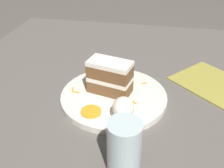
{
  "coord_description": "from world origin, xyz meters",
  "views": [
    {
      "loc": [
        -0.58,
        -0.1,
        0.45
      ],
      "look_at": [
        -0.0,
        0.0,
        0.07
      ],
      "focal_mm": 42.0,
      "sensor_mm": 36.0,
      "label": 1
    }
  ],
  "objects_px": {
    "plate": "(112,96)",
    "orange_garnish": "(91,112)",
    "drinking_glass": "(124,150)",
    "menu_card": "(217,85)",
    "cream_dollop": "(123,108)",
    "cake_slice": "(110,77)"
  },
  "relations": [
    {
      "from": "menu_card",
      "to": "drinking_glass",
      "type": "bearing_deg",
      "value": -171.01
    },
    {
      "from": "cake_slice",
      "to": "cream_dollop",
      "type": "height_order",
      "value": "cake_slice"
    },
    {
      "from": "menu_card",
      "to": "cake_slice",
      "type": "bearing_deg",
      "value": 152.21
    },
    {
      "from": "cream_dollop",
      "to": "orange_garnish",
      "type": "xyz_separation_m",
      "value": [
        0.0,
        0.08,
        -0.02
      ]
    },
    {
      "from": "plate",
      "to": "orange_garnish",
      "type": "height_order",
      "value": "orange_garnish"
    },
    {
      "from": "cake_slice",
      "to": "cream_dollop",
      "type": "relative_size",
      "value": 2.13
    },
    {
      "from": "cake_slice",
      "to": "orange_garnish",
      "type": "relative_size",
      "value": 2.46
    },
    {
      "from": "plate",
      "to": "drinking_glass",
      "type": "bearing_deg",
      "value": -163.83
    },
    {
      "from": "plate",
      "to": "cake_slice",
      "type": "xyz_separation_m",
      "value": [
        0.01,
        0.01,
        0.06
      ]
    },
    {
      "from": "plate",
      "to": "cream_dollop",
      "type": "distance_m",
      "value": 0.11
    },
    {
      "from": "plate",
      "to": "cake_slice",
      "type": "bearing_deg",
      "value": 33.15
    },
    {
      "from": "orange_garnish",
      "to": "menu_card",
      "type": "bearing_deg",
      "value": -57.57
    },
    {
      "from": "plate",
      "to": "orange_garnish",
      "type": "xyz_separation_m",
      "value": [
        -0.09,
        0.04,
        0.01
      ]
    },
    {
      "from": "menu_card",
      "to": "orange_garnish",
      "type": "bearing_deg",
      "value": 164.62
    },
    {
      "from": "plate",
      "to": "orange_garnish",
      "type": "relative_size",
      "value": 5.68
    },
    {
      "from": "drinking_glass",
      "to": "menu_card",
      "type": "height_order",
      "value": "drinking_glass"
    },
    {
      "from": "drinking_glass",
      "to": "menu_card",
      "type": "distance_m",
      "value": 0.42
    },
    {
      "from": "cake_slice",
      "to": "menu_card",
      "type": "bearing_deg",
      "value": -56.29
    },
    {
      "from": "menu_card",
      "to": "cream_dollop",
      "type": "bearing_deg",
      "value": 172.34
    },
    {
      "from": "drinking_glass",
      "to": "menu_card",
      "type": "xyz_separation_m",
      "value": [
        0.35,
        -0.23,
        -0.05
      ]
    },
    {
      "from": "drinking_glass",
      "to": "menu_card",
      "type": "relative_size",
      "value": 0.49
    },
    {
      "from": "cake_slice",
      "to": "orange_garnish",
      "type": "bearing_deg",
      "value": 177.94
    }
  ]
}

